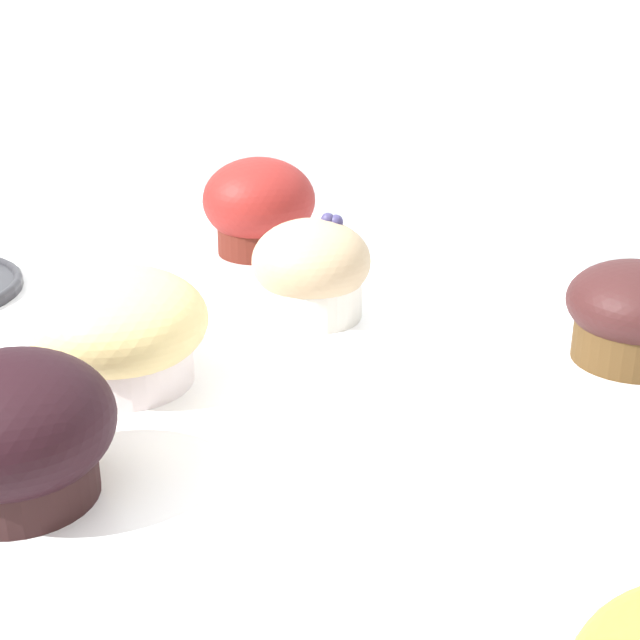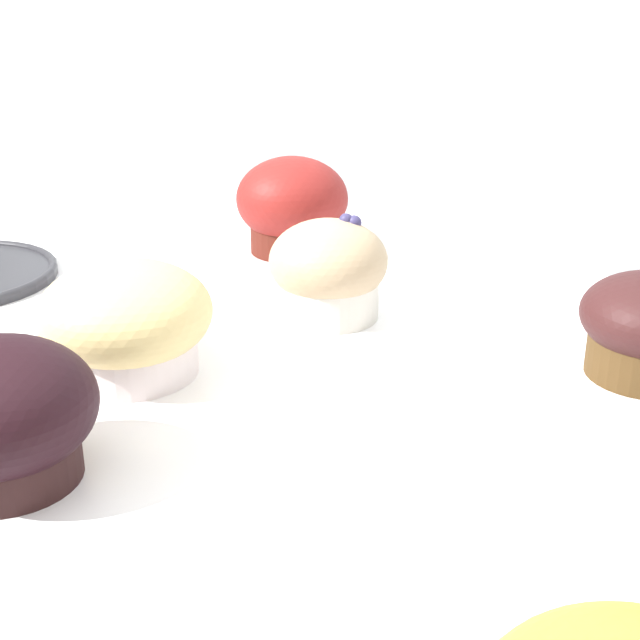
% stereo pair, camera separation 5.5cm
% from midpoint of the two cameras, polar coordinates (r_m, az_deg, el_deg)
% --- Properties ---
extents(wall_back, '(3.20, 0.10, 1.80)m').
position_cam_midpoint_polar(wall_back, '(1.10, 16.97, 5.19)').
color(wall_back, '#A8B2B7').
rests_on(wall_back, ground).
extents(muffin_front_center, '(0.09, 0.09, 0.07)m').
position_cam_midpoint_polar(muffin_front_center, '(0.62, 17.18, 0.38)').
color(muffin_front_center, '#493218').
rests_on(muffin_front_center, display_counter).
extents(muffin_back_left, '(0.10, 0.10, 0.08)m').
position_cam_midpoint_polar(muffin_back_left, '(0.48, -22.19, -6.75)').
color(muffin_back_left, black).
rests_on(muffin_back_left, display_counter).
extents(muffin_front_left, '(0.09, 0.09, 0.08)m').
position_cam_midpoint_polar(muffin_front_left, '(0.67, -2.94, 3.14)').
color(muffin_front_left, silver).
rests_on(muffin_front_left, display_counter).
extents(muffin_front_right, '(0.11, 0.11, 0.08)m').
position_cam_midpoint_polar(muffin_front_right, '(0.58, -15.39, -0.66)').
color(muffin_front_right, white).
rests_on(muffin_front_right, display_counter).
extents(muffin_back_center, '(0.10, 0.10, 0.09)m').
position_cam_midpoint_polar(muffin_back_center, '(0.82, -5.86, 7.16)').
color(muffin_back_center, '#501C14').
rests_on(muffin_back_center, display_counter).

